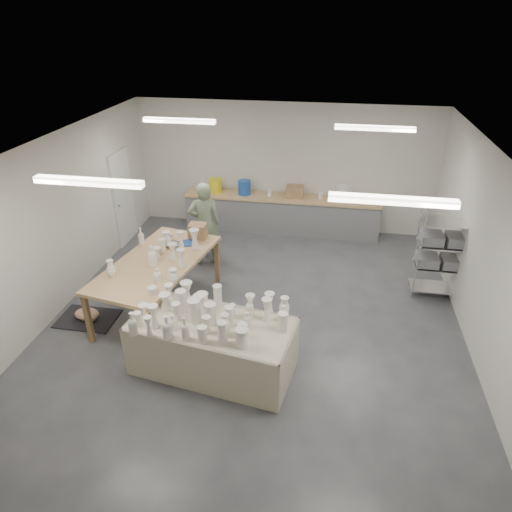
% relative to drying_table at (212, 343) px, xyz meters
% --- Properties ---
extents(room, '(8.00, 8.02, 3.00)m').
position_rel_drying_table_xyz_m(room, '(0.31, 1.38, 1.59)').
color(room, '#424449').
rests_on(room, ground).
extents(back_counter, '(4.60, 0.60, 1.24)m').
position_rel_drying_table_xyz_m(back_counter, '(0.41, 4.97, 0.02)').
color(back_counter, tan).
rests_on(back_counter, ground).
extents(wire_shelf, '(0.88, 0.48, 1.80)m').
position_rel_drying_table_xyz_m(wire_shelf, '(3.62, 2.69, 0.45)').
color(wire_shelf, silver).
rests_on(wire_shelf, ground).
extents(drying_table, '(2.50, 1.47, 1.21)m').
position_rel_drying_table_xyz_m(drying_table, '(0.00, 0.00, 0.00)').
color(drying_table, olive).
rests_on(drying_table, ground).
extents(work_table, '(1.73, 2.76, 1.34)m').
position_rel_drying_table_xyz_m(work_table, '(-1.26, 1.48, 0.50)').
color(work_table, tan).
rests_on(work_table, ground).
extents(rug, '(1.00, 0.70, 0.02)m').
position_rel_drying_table_xyz_m(rug, '(-2.48, 0.81, -0.46)').
color(rug, black).
rests_on(rug, ground).
extents(cat, '(0.51, 0.43, 0.19)m').
position_rel_drying_table_xyz_m(cat, '(-2.46, 0.80, -0.35)').
color(cat, white).
rests_on(cat, rug).
extents(potter, '(0.75, 0.60, 1.80)m').
position_rel_drying_table_xyz_m(potter, '(-0.96, 3.14, 0.43)').
color(potter, gray).
rests_on(potter, ground).
extents(red_stool, '(0.39, 0.39, 0.30)m').
position_rel_drying_table_xyz_m(red_stool, '(-0.96, 3.41, -0.20)').
color(red_stool, '#AE1A18').
rests_on(red_stool, ground).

